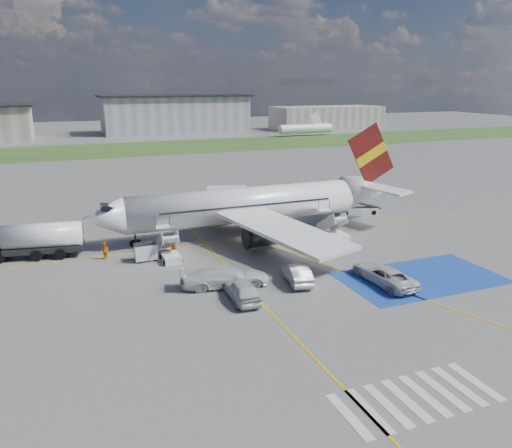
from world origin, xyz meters
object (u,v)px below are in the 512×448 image
object	(u,v)px
van_white_a	(384,272)
fuel_tanker	(30,244)
van_white_b	(225,274)
gpu_cart	(146,253)
car_silver_b	(297,273)
airliner	(256,204)
car_silver_a	(242,290)
belt_loader	(358,211)

from	to	relation	value
van_white_a	fuel_tanker	bearing A→B (deg)	-34.48
fuel_tanker	van_white_b	size ratio (longest dim) A/B	1.83
gpu_cart	van_white_b	distance (m)	10.19
van_white_a	van_white_b	size ratio (longest dim) A/B	0.95
fuel_tanker	car_silver_b	distance (m)	26.30
airliner	fuel_tanker	xyz separation A→B (m)	(-23.49, 0.41, -1.97)
car_silver_a	belt_loader	bearing A→B (deg)	-138.15
airliner	gpu_cart	bearing A→B (deg)	-160.81
belt_loader	car_silver_a	size ratio (longest dim) A/B	1.14
van_white_a	van_white_b	xyz separation A→B (m)	(-12.85, 4.30, 0.10)
gpu_cart	airliner	bearing A→B (deg)	18.09
airliner	fuel_tanker	bearing A→B (deg)	178.99
fuel_tanker	car_silver_a	distance (m)	23.19
fuel_tanker	gpu_cart	xyz separation A→B (m)	(10.28, -5.01, -0.64)
airliner	fuel_tanker	size ratio (longest dim) A/B	3.60
gpu_cart	belt_loader	size ratio (longest dim) A/B	0.38
airliner	van_white_a	xyz separation A→B (m)	(4.76, -17.71, -2.39)
van_white_b	fuel_tanker	bearing A→B (deg)	57.28
car_silver_a	van_white_b	bearing A→B (deg)	-81.27
van_white_a	van_white_b	world-z (taller)	van_white_b
car_silver_b	airliner	bearing A→B (deg)	-87.14
van_white_b	airliner	bearing A→B (deg)	-21.94
belt_loader	car_silver_a	bearing A→B (deg)	-125.14
fuel_tanker	belt_loader	xyz separation A→B (m)	(39.12, 2.60, -1.02)
van_white_b	car_silver_a	bearing A→B (deg)	-163.95
van_white_b	van_white_a	bearing A→B (deg)	-99.34
gpu_cart	van_white_a	distance (m)	22.24
van_white_b	car_silver_b	bearing A→B (deg)	-94.08
car_silver_b	van_white_a	distance (m)	7.41
airliner	van_white_a	size ratio (longest dim) A/B	6.92
belt_loader	van_white_b	bearing A→B (deg)	-130.46
car_silver_b	van_white_b	bearing A→B (deg)	-2.47
airliner	car_silver_b	xyz separation A→B (m)	(-2.06, -14.82, -2.59)
belt_loader	van_white_a	bearing A→B (deg)	-102.83
gpu_cart	belt_loader	world-z (taller)	gpu_cart
fuel_tanker	car_silver_a	bearing A→B (deg)	-37.50
gpu_cart	belt_loader	bearing A→B (deg)	13.68
belt_loader	car_silver_b	xyz separation A→B (m)	(-17.69, -17.83, 0.40)
car_silver_b	van_white_b	world-z (taller)	van_white_b
airliner	car_silver_a	xyz separation A→B (m)	(-7.71, -16.57, -2.56)
belt_loader	car_silver_b	size ratio (longest dim) A/B	1.15
car_silver_a	airliner	bearing A→B (deg)	-113.09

